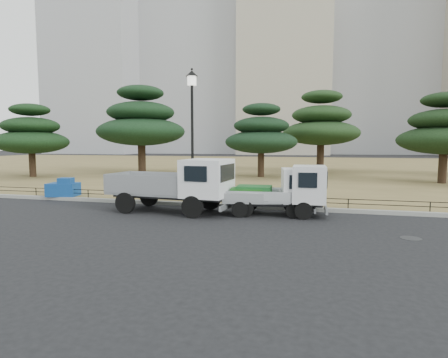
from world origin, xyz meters
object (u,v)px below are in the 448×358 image
(truck_kei_rear, at_px, (285,191))
(truck_large, at_px, (177,183))
(tarp_pile, at_px, (64,189))
(truck_kei_front, at_px, (275,192))
(street_lamp, at_px, (192,114))

(truck_kei_rear, bearing_deg, truck_large, -176.18)
(truck_large, height_order, tarp_pile, truck_large)
(truck_kei_rear, height_order, tarp_pile, truck_kei_rear)
(truck_kei_front, distance_m, truck_kei_rear, 0.38)
(street_lamp, xyz_separation_m, tarp_pile, (-6.85, 0.06, -3.56))
(truck_large, relative_size, tarp_pile, 3.20)
(truck_kei_front, xyz_separation_m, truck_kei_rear, (0.37, 0.02, 0.06))
(truck_kei_front, bearing_deg, truck_large, 176.81)
(truck_large, xyz_separation_m, street_lamp, (0.01, 1.87, 2.88))
(truck_large, bearing_deg, tarp_pile, 168.51)
(truck_kei_rear, bearing_deg, truck_kei_front, -179.54)
(truck_kei_front, distance_m, street_lamp, 5.22)
(truck_kei_rear, distance_m, street_lamp, 5.47)
(truck_large, bearing_deg, truck_kei_rear, 10.34)
(street_lamp, bearing_deg, tarp_pile, 179.50)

